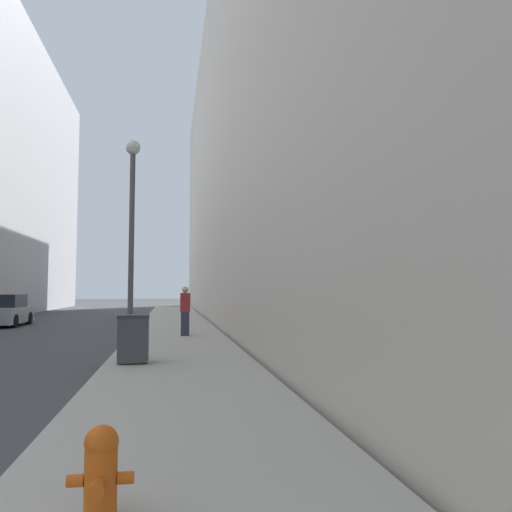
% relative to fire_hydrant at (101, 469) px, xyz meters
% --- Properties ---
extents(sidewalk_right, '(3.48, 60.00, 0.13)m').
position_rel_fire_hydrant_xyz_m(sidewalk_right, '(0.75, 16.84, -0.41)').
color(sidewalk_right, '#ADA89E').
rests_on(sidewalk_right, ground).
extents(building_right_stone, '(12.00, 60.00, 20.44)m').
position_rel_fire_hydrant_xyz_m(building_right_stone, '(8.59, 24.84, 9.74)').
color(building_right_stone, beige).
rests_on(building_right_stone, ground).
extents(fire_hydrant, '(0.48, 0.36, 0.67)m').
position_rel_fire_hydrant_xyz_m(fire_hydrant, '(0.00, 0.00, 0.00)').
color(fire_hydrant, '#D15614').
rests_on(fire_hydrant, sidewalk_right).
extents(trash_bin, '(0.69, 0.68, 1.09)m').
position_rel_fire_hydrant_xyz_m(trash_bin, '(-0.34, 7.92, 0.21)').
color(trash_bin, '#3D3D42').
rests_on(trash_bin, sidewalk_right).
extents(lamppost, '(0.42, 0.42, 5.88)m').
position_rel_fire_hydrant_xyz_m(lamppost, '(-0.61, 10.29, 3.15)').
color(lamppost, '#4C4C51').
rests_on(lamppost, sidewalk_right).
extents(parked_sedan_far, '(1.94, 4.09, 1.57)m').
position_rel_fire_hydrant_xyz_m(parked_sedan_far, '(-7.69, 22.73, 0.24)').
color(parked_sedan_far, '#A3A8B2').
rests_on(parked_sedan_far, ground).
extents(pedestrian_on_sidewalk, '(0.36, 0.23, 1.79)m').
position_rel_fire_hydrant_xyz_m(pedestrian_on_sidewalk, '(1.02, 14.59, 0.55)').
color(pedestrian_on_sidewalk, '#2D3347').
rests_on(pedestrian_on_sidewalk, sidewalk_right).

